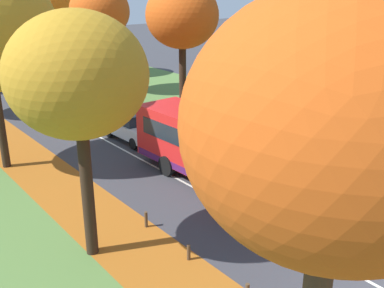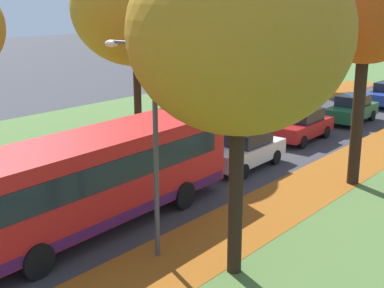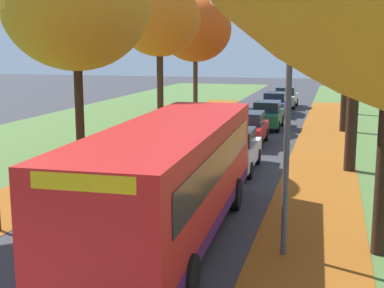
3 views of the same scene
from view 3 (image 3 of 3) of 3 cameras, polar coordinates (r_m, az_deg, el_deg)
name	(u,v)px [view 3 (image 3 of 3)]	position (r m, az deg, el deg)	size (l,w,h in m)	color
grass_verge_left	(45,143)	(28.34, -15.40, 0.14)	(12.00, 90.00, 0.01)	#517538
leaf_litter_left	(71,175)	(21.00, -12.74, -3.23)	(2.80, 60.00, 0.00)	#9E5619
leaf_litter_right	(317,191)	(18.69, 13.24, -4.95)	(2.80, 60.00, 0.00)	#9E5619
road_centre_line	(221,152)	(25.03, 3.13, -0.82)	(0.12, 80.00, 0.01)	silver
tree_left_mid	(75,4)	(23.69, -12.34, 14.42)	(6.28, 6.28, 9.46)	black
tree_left_far	(159,20)	(33.98, -3.50, 13.11)	(5.11, 5.11, 8.82)	#382619
tree_left_distant	(195,29)	(43.24, 0.37, 12.12)	(5.70, 5.70, 8.76)	#422D1E
tree_right_far	(349,18)	(31.90, 16.38, 12.80)	(4.62, 4.62, 8.55)	black
tree_right_distant	(355,10)	(40.49, 16.97, 13.48)	(5.37, 5.37, 9.82)	#382619
streetlamp_right	(274,97)	(12.28, 8.69, 5.01)	(1.89, 0.28, 6.00)	#47474C
bus	(172,175)	(13.37, -2.19, -3.28)	(2.89, 10.47, 2.98)	red
car_white_lead	(234,150)	(21.29, 4.55, -0.61)	(1.85, 4.24, 1.62)	silver
car_red_following	(248,128)	(26.90, 5.96, 1.67)	(1.84, 4.23, 1.62)	#B21919
car_green_third_in_line	(267,115)	(32.35, 8.00, 3.09)	(1.82, 4.22, 1.62)	#1E6038
car_blue_fourth_in_line	(275,104)	(38.77, 8.89, 4.26)	(1.91, 4.26, 1.62)	#233D9E
car_silver_trailing	(286,97)	(43.95, 9.96, 4.94)	(1.82, 4.22, 1.62)	#B7BABF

